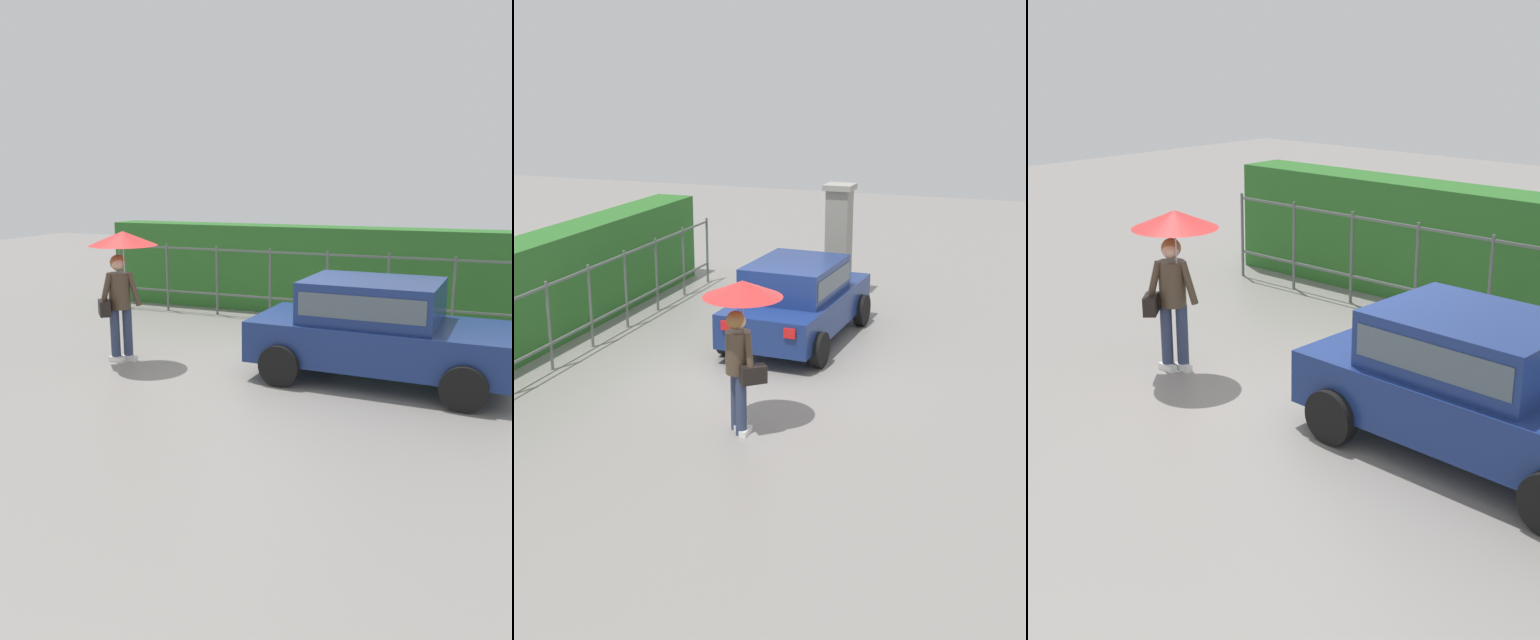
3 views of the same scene
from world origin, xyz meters
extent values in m
plane|color=gray|center=(0.00, 0.00, 0.00)|extent=(40.00, 40.00, 0.00)
cube|color=navy|center=(1.84, 0.02, 0.58)|extent=(3.76, 1.77, 0.60)
cube|color=navy|center=(1.69, 0.03, 1.18)|extent=(1.95, 1.51, 0.60)
cube|color=#4C5B66|center=(1.69, 0.03, 1.20)|extent=(1.80, 1.52, 0.33)
cylinder|color=black|center=(3.12, 0.82, 0.30)|extent=(0.61, 0.20, 0.60)
cylinder|color=black|center=(3.06, -0.86, 0.30)|extent=(0.61, 0.20, 0.60)
cylinder|color=black|center=(0.62, 0.91, 0.30)|extent=(0.61, 0.20, 0.60)
cylinder|color=black|center=(0.56, -0.77, 0.30)|extent=(0.61, 0.20, 0.60)
cube|color=red|center=(0.00, 0.64, 0.73)|extent=(0.07, 0.20, 0.16)
cube|color=red|center=(-0.04, -0.46, 0.73)|extent=(0.07, 0.20, 0.16)
cylinder|color=#2D3856|center=(-2.18, -0.43, 0.43)|extent=(0.15, 0.15, 0.86)
cylinder|color=#2D3856|center=(-2.33, -0.56, 0.43)|extent=(0.15, 0.15, 0.86)
cube|color=white|center=(-2.14, -0.47, 0.04)|extent=(0.26, 0.10, 0.08)
cube|color=white|center=(-2.29, -0.61, 0.04)|extent=(0.26, 0.10, 0.08)
cylinder|color=#473828|center=(-2.25, -0.49, 1.15)|extent=(0.34, 0.34, 0.58)
sphere|color=#DBAD89|center=(-2.25, -0.49, 1.58)|extent=(0.22, 0.22, 0.22)
sphere|color=olive|center=(-2.27, -0.47, 1.60)|extent=(0.25, 0.25, 0.25)
cylinder|color=#473828|center=(-2.04, -0.41, 1.18)|extent=(0.23, 0.22, 0.56)
cylinder|color=#473828|center=(-2.37, -0.70, 1.18)|extent=(0.23, 0.22, 0.56)
cylinder|color=#B2B2B7|center=(-2.13, -0.52, 1.50)|extent=(0.02, 0.02, 0.77)
cone|color=red|center=(-2.13, -0.52, 1.99)|extent=(1.07, 1.07, 0.22)
cube|color=black|center=(-2.37, -0.76, 0.91)|extent=(0.35, 0.36, 0.24)
cube|color=gray|center=(4.97, 0.17, 1.15)|extent=(0.48, 0.48, 2.30)
cube|color=#9E998E|center=(4.97, 0.17, 2.36)|extent=(0.60, 0.60, 0.12)
cylinder|color=#59605B|center=(-1.10, 3.30, 0.75)|extent=(0.05, 0.05, 1.50)
cylinder|color=#59605B|center=(0.13, 3.30, 0.75)|extent=(0.05, 0.05, 1.50)
cylinder|color=#59605B|center=(1.36, 3.30, 0.75)|extent=(0.05, 0.05, 1.50)
cylinder|color=#59605B|center=(2.59, 3.30, 0.75)|extent=(0.05, 0.05, 1.50)
cylinder|color=#59605B|center=(3.83, 3.30, 0.75)|extent=(0.05, 0.05, 1.50)
cylinder|color=#59605B|center=(5.06, 3.30, 0.75)|extent=(0.05, 0.05, 1.50)
cube|color=#59605B|center=(0.13, 3.30, 1.42)|extent=(9.85, 0.03, 0.04)
cube|color=#59605B|center=(0.13, 3.30, 0.45)|extent=(9.85, 0.03, 0.04)
cube|color=#2D6B28|center=(0.13, 4.32, 0.95)|extent=(10.85, 0.90, 1.90)
camera|label=1|loc=(3.34, -8.66, 2.85)|focal=34.48mm
camera|label=2|loc=(-11.75, -4.47, 4.76)|focal=46.20mm
camera|label=3|loc=(5.50, -6.97, 4.04)|focal=46.48mm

